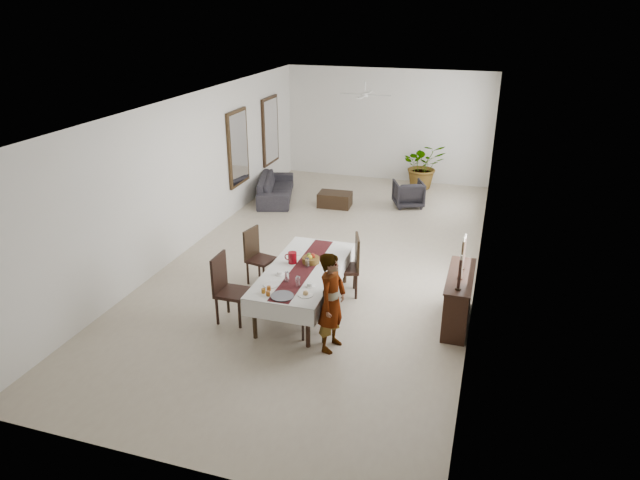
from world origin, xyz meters
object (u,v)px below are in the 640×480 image
(red_pitcher, at_px, (292,258))
(woman, at_px, (332,302))
(dining_table_top, at_px, (304,270))
(sideboard_body, at_px, (458,300))
(sofa, at_px, (276,188))

(red_pitcher, xyz_separation_m, woman, (1.06, -1.19, -0.07))
(dining_table_top, distance_m, sideboard_body, 2.60)
(red_pitcher, xyz_separation_m, sofa, (-2.38, 5.20, -0.55))
(dining_table_top, bearing_deg, woman, -52.99)
(woman, bearing_deg, sideboard_body, -41.75)
(red_pitcher, relative_size, woman, 0.13)
(woman, relative_size, sofa, 0.74)
(dining_table_top, xyz_separation_m, sideboard_body, (2.57, 0.29, -0.30))
(red_pitcher, bearing_deg, sideboard_body, 2.90)
(red_pitcher, bearing_deg, sofa, 114.59)
(dining_table_top, distance_m, red_pitcher, 0.32)
(red_pitcher, height_order, woman, woman)
(red_pitcher, relative_size, sofa, 0.09)
(dining_table_top, bearing_deg, red_pitcher, 149.04)
(dining_table_top, xyz_separation_m, woman, (0.81, -1.04, 0.07))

